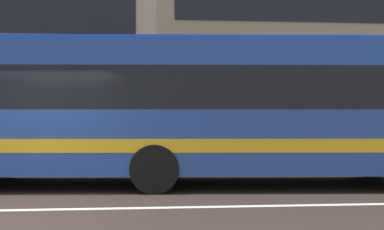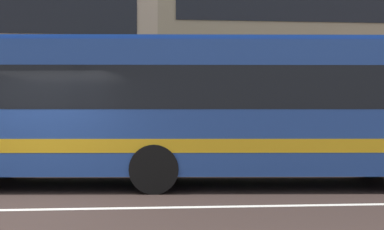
{
  "view_description": "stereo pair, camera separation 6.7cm",
  "coord_description": "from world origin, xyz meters",
  "views": [
    {
      "loc": [
        2.29,
        -7.7,
        1.58
      ],
      "look_at": [
        3.16,
        2.91,
        1.6
      ],
      "focal_mm": 41.96,
      "sensor_mm": 36.0,
      "label": 1
    },
    {
      "loc": [
        2.36,
        -7.7,
        1.58
      ],
      "look_at": [
        3.16,
        2.91,
        1.6
      ],
      "focal_mm": 41.96,
      "sensor_mm": 36.0,
      "label": 2
    }
  ],
  "objects": [
    {
      "name": "apartment_block_right",
      "position": [
        11.57,
        15.52,
        5.72
      ],
      "size": [
        18.47,
        10.04,
        11.44
      ],
      "color": "tan",
      "rests_on": "ground_plane"
    },
    {
      "name": "ground_plane",
      "position": [
        0.0,
        0.0,
        0.0
      ],
      "size": [
        160.0,
        160.0,
        0.0
      ],
      "primitive_type": "plane",
      "color": "#312521"
    },
    {
      "name": "hedge_row_far",
      "position": [
        2.28,
        6.37,
        0.46
      ],
      "size": [
        12.25,
        1.1,
        0.93
      ],
      "primitive_type": "cube",
      "color": "#396A37",
      "rests_on": "ground_plane"
    },
    {
      "name": "lane_centre_line",
      "position": [
        0.0,
        0.0,
        0.0
      ],
      "size": [
        60.0,
        0.16,
        0.01
      ],
      "primitive_type": "cube",
      "color": "silver",
      "rests_on": "ground_plane"
    },
    {
      "name": "transit_bus",
      "position": [
        3.05,
        2.5,
        1.79
      ],
      "size": [
        11.43,
        3.23,
        3.25
      ],
      "color": "#244798",
      "rests_on": "ground_plane"
    }
  ]
}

